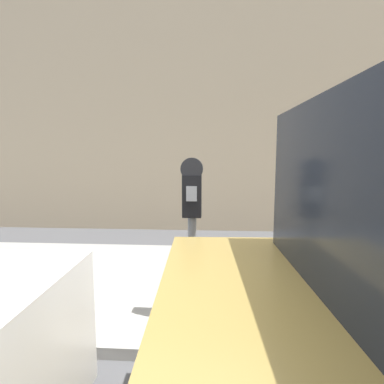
# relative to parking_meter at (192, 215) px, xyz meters

# --- Properties ---
(sidewalk) EXTENTS (24.00, 2.80, 0.11)m
(sidewalk) POSITION_rel_parking_meter_xyz_m (-0.10, 0.95, -1.07)
(sidewalk) COLOR #9E9B96
(sidewalk) RESTS_ON ground_plane
(building_facade) EXTENTS (24.00, 0.30, 6.11)m
(building_facade) POSITION_rel_parking_meter_xyz_m (-0.10, 4.03, 1.93)
(building_facade) COLOR tan
(building_facade) RESTS_ON ground_plane
(parking_meter) EXTENTS (0.20, 0.14, 1.53)m
(parking_meter) POSITION_rel_parking_meter_xyz_m (0.00, 0.00, 0.00)
(parking_meter) COLOR slate
(parking_meter) RESTS_ON sidewalk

